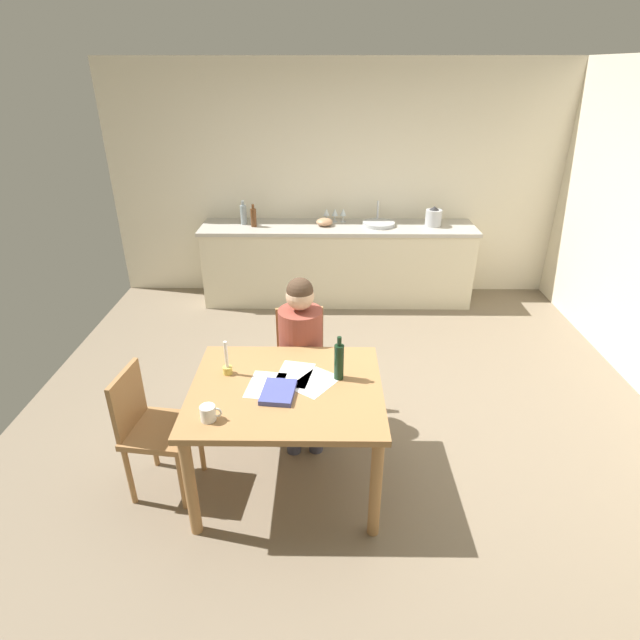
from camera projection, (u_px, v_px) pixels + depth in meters
ground_plane at (342, 415)px, 4.04m from camera, size 5.20×5.20×0.04m
wall_back at (338, 183)px, 5.77m from camera, size 5.20×0.12×2.60m
kitchen_counter at (337, 263)px, 5.83m from camera, size 3.08×0.64×0.90m
dining_table at (287, 401)px, 3.11m from camera, size 1.18×0.99×0.74m
chair_at_table at (301, 360)px, 3.83m from camera, size 0.44×0.44×0.87m
person_seated at (301, 348)px, 3.61m from camera, size 0.35×0.61×1.19m
chair_side_empty at (151, 426)px, 3.13m from camera, size 0.45×0.45×0.87m
coffee_mug at (208, 413)px, 2.76m from camera, size 0.12×0.09×0.09m
candlestick at (227, 365)px, 3.17m from camera, size 0.06×0.06×0.23m
book_magazine at (278, 392)px, 2.99m from camera, size 0.22×0.27×0.03m
paper_letter at (295, 374)px, 3.19m from camera, size 0.27×0.33×0.00m
paper_bill at (266, 385)px, 3.08m from camera, size 0.25×0.32×0.00m
paper_envelope at (315, 382)px, 3.10m from camera, size 0.34×0.36×0.00m
wine_bottle_on_table at (339, 361)px, 3.09m from camera, size 0.06×0.06×0.29m
sink_unit at (379, 224)px, 5.61m from camera, size 0.36×0.36×0.24m
bottle_oil at (244, 214)px, 5.62m from camera, size 0.07×0.07×0.27m
bottle_vinegar at (253, 217)px, 5.54m from camera, size 0.06×0.06×0.25m
mixing_bowl at (324, 222)px, 5.60m from camera, size 0.18×0.18×0.08m
stovetop_kettle at (434, 217)px, 5.57m from camera, size 0.18×0.18×0.22m
wine_glass_near_sink at (343, 213)px, 5.71m from camera, size 0.07×0.07×0.15m
wine_glass_by_kettle at (335, 213)px, 5.71m from camera, size 0.07×0.07×0.15m
wine_glass_back_left at (326, 212)px, 5.71m from camera, size 0.07×0.07×0.15m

